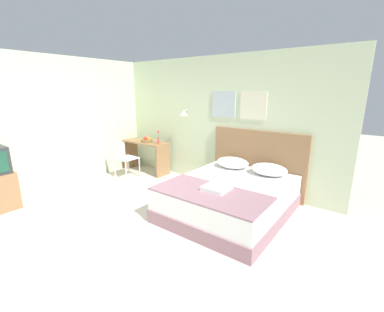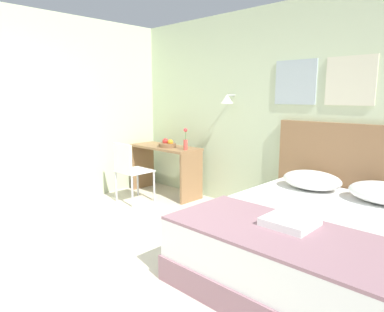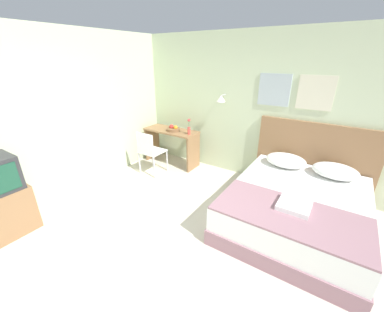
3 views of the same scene
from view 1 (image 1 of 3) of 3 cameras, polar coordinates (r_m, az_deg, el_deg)
ground_plane at (r=4.04m, az=-18.89°, el=-15.79°), size 24.00×24.00×0.00m
wall_back at (r=5.51m, az=4.02°, el=7.67°), size 5.44×0.31×2.65m
wall_left at (r=5.64m, az=-35.08°, el=5.16°), size 0.06×5.70×2.65m
bed at (r=4.30m, az=8.30°, el=-9.21°), size 1.73×2.06×0.54m
headboard at (r=5.08m, az=14.22°, el=-1.46°), size 1.85×0.06×1.25m
pillow_left at (r=4.95m, az=8.98°, el=-1.46°), size 0.63×0.48×0.20m
pillow_right at (r=4.67m, az=16.71°, el=-2.87°), size 0.63×0.48×0.20m
throw_blanket at (r=3.71m, az=3.96°, el=-8.24°), size 1.67×0.82×0.02m
folded_towel_near_foot at (r=3.80m, az=5.47°, el=-7.05°), size 0.36×0.36×0.06m
desk at (r=6.40m, az=-10.23°, el=1.18°), size 1.18×0.48×0.77m
desk_chair at (r=6.01m, az=-15.09°, el=-0.03°), size 0.44×0.44×0.88m
fruit_bowl at (r=6.27m, az=-10.01°, el=3.49°), size 0.27×0.27×0.13m
flower_vase at (r=5.95m, az=-7.44°, el=3.85°), size 0.06×0.06×0.32m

